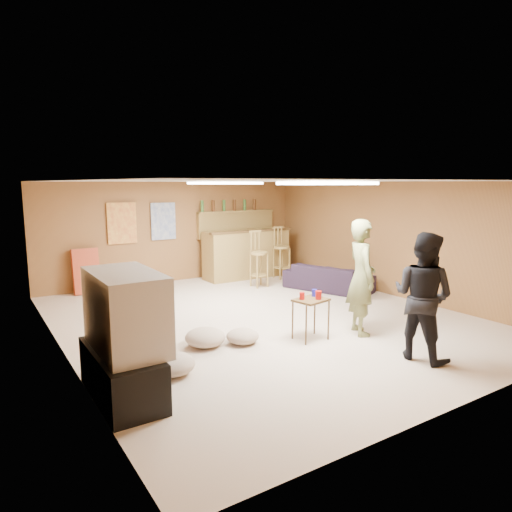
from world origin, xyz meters
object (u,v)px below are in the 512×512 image
tv_body (126,311)px  person_olive (361,277)px  sofa (328,278)px  person_black (423,296)px  bar_counter (246,254)px  tray_table (311,319)px

tv_body → person_olive: 3.45m
person_olive → sofa: 2.76m
tv_body → person_black: (3.38, -0.96, -0.10)m
tv_body → bar_counter: 6.09m
tv_body → tray_table: bearing=6.8°
tv_body → sofa: 5.48m
person_olive → tray_table: bearing=100.8°
person_olive → sofa: person_olive is taller
bar_counter → tray_table: bearing=-109.7°
bar_counter → person_olive: size_ratio=1.20×
person_black → bar_counter: bearing=-18.4°
bar_counter → person_olive: 4.38m
bar_counter → tv_body: bearing=-133.0°
person_olive → person_black: person_olive is taller
person_olive → tray_table: (-0.78, 0.18, -0.54)m
bar_counter → sofa: bearing=-70.3°
sofa → bar_counter: bearing=-1.5°
person_olive → tray_table: size_ratio=2.87×
person_black → sofa: (1.49, 3.39, -0.53)m
tv_body → tray_table: 2.75m
person_olive → person_black: size_ratio=1.05×
bar_counter → tray_table: bar_counter is taller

